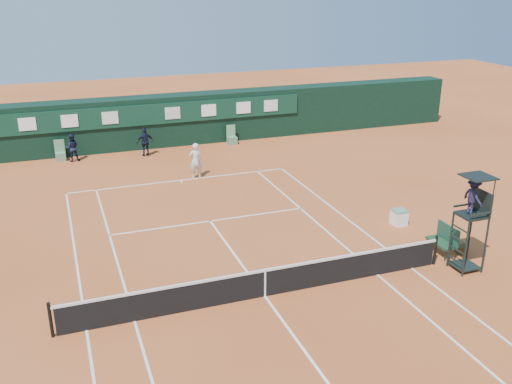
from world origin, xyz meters
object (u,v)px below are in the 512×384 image
at_px(player, 196,161).
at_px(player_bench, 444,238).
at_px(umpire_chair, 473,204).
at_px(cooler, 399,217).
at_px(tennis_net, 265,282).

bearing_deg(player, player_bench, 118.04).
relative_size(umpire_chair, cooler, 5.30).
xyz_separation_m(umpire_chair, player_bench, (0.09, 1.28, -1.86)).
bearing_deg(player_bench, player, 119.25).
xyz_separation_m(umpire_chair, cooler, (0.04, 4.10, -2.13)).
bearing_deg(tennis_net, player, 85.97).
relative_size(tennis_net, cooler, 20.00).
distance_m(player_bench, player, 13.09).
bearing_deg(umpire_chair, player_bench, 86.05).
distance_m(tennis_net, cooler, 7.97).
height_order(umpire_chair, player_bench, umpire_chair).
bearing_deg(cooler, player, 126.46).
bearing_deg(player_bench, tennis_net, -175.24).
bearing_deg(cooler, player_bench, -89.03).
height_order(tennis_net, player_bench, same).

